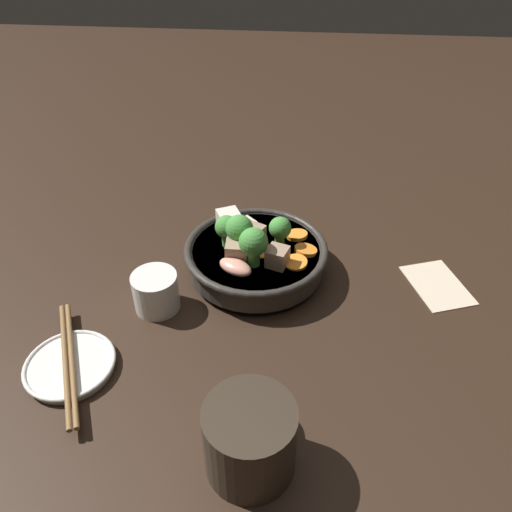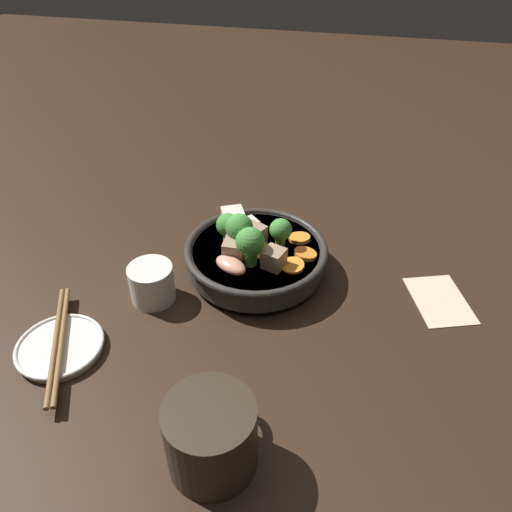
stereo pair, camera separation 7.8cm
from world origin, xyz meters
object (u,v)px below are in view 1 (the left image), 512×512
stirfry_bowl (255,253)px  chopsticks_pair (68,361)px  tea_cup (156,291)px  dark_mug (250,438)px  side_saucer (70,365)px

stirfry_bowl → chopsticks_pair: bearing=135.2°
tea_cup → dark_mug: size_ratio=0.54×
side_saucer → dark_mug: bearing=-113.0°
side_saucer → tea_cup: tea_cup is taller
side_saucer → tea_cup: bearing=-33.3°
stirfry_bowl → side_saucer: bearing=135.2°
side_saucer → dark_mug: 0.27m
dark_mug → side_saucer: bearing=67.0°
stirfry_bowl → chopsticks_pair: 0.31m
tea_cup → side_saucer: bearing=146.7°
tea_cup → chopsticks_pair: size_ratio=0.34×
side_saucer → tea_cup: (0.13, -0.08, 0.02)m
tea_cup → chopsticks_pair: (-0.13, 0.08, -0.01)m
tea_cup → chopsticks_pair: 0.15m
stirfry_bowl → side_saucer: (-0.22, 0.22, -0.03)m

